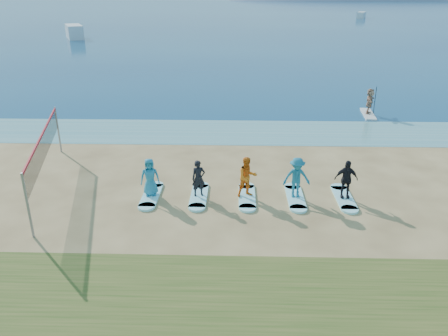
{
  "coord_description": "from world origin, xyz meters",
  "views": [
    {
      "loc": [
        -0.39,
        -15.31,
        8.29
      ],
      "look_at": [
        -0.9,
        2.0,
        1.1
      ],
      "focal_mm": 35.0,
      "sensor_mm": 36.0,
      "label": 1
    }
  ],
  "objects_px": {
    "volleyball_net": "(44,146)",
    "student_3": "(297,178)",
    "boat_offshore_b": "(361,18)",
    "student_2": "(247,177)",
    "surfboard_0": "(151,195)",
    "paddleboarder": "(370,101)",
    "student_1": "(198,178)",
    "student_0": "(150,177)",
    "surfboard_4": "(344,198)",
    "boat_offshore_a": "(75,38)",
    "surfboard_3": "(295,197)",
    "paddleboard": "(368,114)",
    "surfboard_2": "(247,197)",
    "student_4": "(346,179)",
    "surfboard_1": "(199,196)"
  },
  "relations": [
    {
      "from": "paddleboard",
      "to": "surfboard_4",
      "type": "bearing_deg",
      "value": -102.81
    },
    {
      "from": "paddleboarder",
      "to": "student_3",
      "type": "relative_size",
      "value": 1.0
    },
    {
      "from": "boat_offshore_a",
      "to": "surfboard_1",
      "type": "xyz_separation_m",
      "value": [
        26.91,
        -61.83,
        0.04
      ]
    },
    {
      "from": "volleyball_net",
      "to": "student_3",
      "type": "bearing_deg",
      "value": -4.99
    },
    {
      "from": "boat_offshore_a",
      "to": "surfboard_4",
      "type": "xyz_separation_m",
      "value": [
        33.06,
        -61.83,
        0.04
      ]
    },
    {
      "from": "volleyball_net",
      "to": "student_3",
      "type": "distance_m",
      "value": 10.99
    },
    {
      "from": "student_3",
      "to": "paddleboard",
      "type": "bearing_deg",
      "value": 59.27
    },
    {
      "from": "student_3",
      "to": "student_4",
      "type": "bearing_deg",
      "value": -3.99
    },
    {
      "from": "paddleboarder",
      "to": "surfboard_1",
      "type": "height_order",
      "value": "paddleboarder"
    },
    {
      "from": "surfboard_2",
      "to": "surfboard_4",
      "type": "bearing_deg",
      "value": 0.0
    },
    {
      "from": "volleyball_net",
      "to": "student_3",
      "type": "xyz_separation_m",
      "value": [
        10.91,
        -0.95,
        -0.94
      ]
    },
    {
      "from": "surfboard_3",
      "to": "surfboard_2",
      "type": "bearing_deg",
      "value": 180.0
    },
    {
      "from": "student_3",
      "to": "student_2",
      "type": "bearing_deg",
      "value": 176.01
    },
    {
      "from": "surfboard_2",
      "to": "student_3",
      "type": "xyz_separation_m",
      "value": [
        2.05,
        0.0,
        0.92
      ]
    },
    {
      "from": "surfboard_4",
      "to": "student_1",
      "type": "bearing_deg",
      "value": 180.0
    },
    {
      "from": "paddleboarder",
      "to": "boat_offshore_a",
      "type": "height_order",
      "value": "paddleboarder"
    },
    {
      "from": "paddleboarder",
      "to": "surfboard_4",
      "type": "xyz_separation_m",
      "value": [
        -4.65,
        -13.3,
        -0.95
      ]
    },
    {
      "from": "student_3",
      "to": "surfboard_0",
      "type": "bearing_deg",
      "value": 176.01
    },
    {
      "from": "boat_offshore_b",
      "to": "boat_offshore_a",
      "type": "bearing_deg",
      "value": -117.95
    },
    {
      "from": "boat_offshore_b",
      "to": "surfboard_3",
      "type": "height_order",
      "value": "boat_offshore_b"
    },
    {
      "from": "student_0",
      "to": "student_4",
      "type": "relative_size",
      "value": 0.99
    },
    {
      "from": "paddleboard",
      "to": "boat_offshore_a",
      "type": "distance_m",
      "value": 61.46
    },
    {
      "from": "surfboard_0",
      "to": "paddleboarder",
      "type": "bearing_deg",
      "value": 45.99
    },
    {
      "from": "surfboard_4",
      "to": "boat_offshore_a",
      "type": "bearing_deg",
      "value": 118.14
    },
    {
      "from": "paddleboarder",
      "to": "paddleboard",
      "type": "bearing_deg",
      "value": 0.0
    },
    {
      "from": "boat_offshore_a",
      "to": "surfboard_3",
      "type": "bearing_deg",
      "value": -88.16
    },
    {
      "from": "paddleboarder",
      "to": "boat_offshore_b",
      "type": "bearing_deg",
      "value": 4.83
    },
    {
      "from": "boat_offshore_a",
      "to": "student_1",
      "type": "distance_m",
      "value": 67.44
    },
    {
      "from": "volleyball_net",
      "to": "student_2",
      "type": "height_order",
      "value": "volleyball_net"
    },
    {
      "from": "volleyball_net",
      "to": "paddleboarder",
      "type": "bearing_deg",
      "value": 35.04
    },
    {
      "from": "boat_offshore_a",
      "to": "surfboard_4",
      "type": "distance_m",
      "value": 70.11
    },
    {
      "from": "volleyball_net",
      "to": "student_2",
      "type": "xyz_separation_m",
      "value": [
        8.86,
        -0.95,
        -0.95
      ]
    },
    {
      "from": "boat_offshore_b",
      "to": "student_1",
      "type": "distance_m",
      "value": 123.32
    },
    {
      "from": "paddleboard",
      "to": "student_4",
      "type": "relative_size",
      "value": 1.82
    },
    {
      "from": "boat_offshore_a",
      "to": "surfboard_0",
      "type": "xyz_separation_m",
      "value": [
        24.86,
        -61.83,
        0.04
      ]
    },
    {
      "from": "paddleboarder",
      "to": "student_1",
      "type": "distance_m",
      "value": 17.13
    },
    {
      "from": "paddleboarder",
      "to": "surfboard_1",
      "type": "distance_m",
      "value": 17.16
    },
    {
      "from": "surfboard_3",
      "to": "surfboard_1",
      "type": "bearing_deg",
      "value": 180.0
    },
    {
      "from": "paddleboarder",
      "to": "surfboard_4",
      "type": "bearing_deg",
      "value": 179.79
    },
    {
      "from": "student_4",
      "to": "surfboard_1",
      "type": "bearing_deg",
      "value": -179.29
    },
    {
      "from": "paddleboard",
      "to": "student_3",
      "type": "distance_m",
      "value": 14.92
    },
    {
      "from": "boat_offshore_b",
      "to": "student_2",
      "type": "xyz_separation_m",
      "value": [
        -35.19,
        -117.56,
        0.96
      ]
    },
    {
      "from": "surfboard_1",
      "to": "surfboard_3",
      "type": "bearing_deg",
      "value": 0.0
    },
    {
      "from": "boat_offshore_a",
      "to": "student_2",
      "type": "distance_m",
      "value": 68.28
    },
    {
      "from": "paddleboard",
      "to": "surfboard_1",
      "type": "bearing_deg",
      "value": -122.61
    },
    {
      "from": "student_1",
      "to": "student_0",
      "type": "bearing_deg",
      "value": 163.12
    },
    {
      "from": "paddleboarder",
      "to": "surfboard_4",
      "type": "distance_m",
      "value": 14.12
    },
    {
      "from": "student_2",
      "to": "student_4",
      "type": "height_order",
      "value": "student_2"
    },
    {
      "from": "paddleboarder",
      "to": "surfboard_2",
      "type": "bearing_deg",
      "value": 165.72
    },
    {
      "from": "paddleboarder",
      "to": "student_2",
      "type": "xyz_separation_m",
      "value": [
        -8.75,
        -13.3,
        -0.03
      ]
    }
  ]
}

